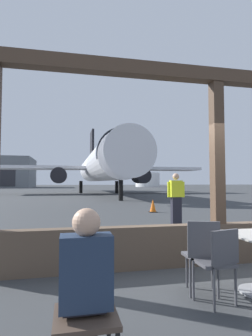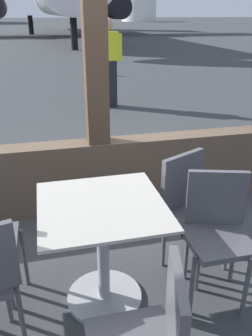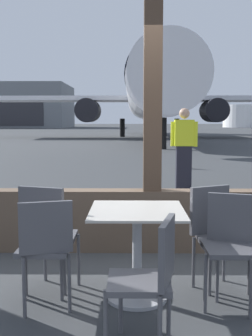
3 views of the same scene
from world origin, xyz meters
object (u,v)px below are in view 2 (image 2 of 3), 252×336
object	(u,v)px
dining_table	(103,247)
traffic_cone	(100,65)
cafe_chair_aisle_right	(217,225)
ground_crew_worker	(108,63)
cafe_chair_window_right	(190,204)
fuel_storage_tank	(139,11)

from	to	relation	value
dining_table	traffic_cone	xyz separation A→B (m)	(1.55, 9.43, -0.13)
cafe_chair_aisle_right	traffic_cone	world-z (taller)	cafe_chair_aisle_right
dining_table	ground_crew_worker	world-z (taller)	ground_crew_worker
cafe_chair_window_right	traffic_cone	world-z (taller)	cafe_chair_window_right
traffic_cone	fuel_storage_tank	distance (m)	73.80
cafe_chair_window_right	ground_crew_worker	xyz separation A→B (m)	(0.37, 5.14, 0.36)
traffic_cone	fuel_storage_tank	bearing A→B (deg)	73.67
dining_table	cafe_chair_aisle_right	bearing A→B (deg)	-5.93
cafe_chair_window_right	traffic_cone	bearing A→B (deg)	84.73
cafe_chair_aisle_right	fuel_storage_tank	bearing A→B (deg)	74.99
ground_crew_worker	fuel_storage_tank	bearing A→B (deg)	74.16
cafe_chair_window_right	fuel_storage_tank	size ratio (longest dim) A/B	0.12
cafe_chair_window_right	fuel_storage_tank	xyz separation A→B (m)	(21.60, 80.00, 1.68)
traffic_cone	fuel_storage_tank	world-z (taller)	fuel_storage_tank
cafe_chair_aisle_right	fuel_storage_tank	xyz separation A→B (m)	(21.54, 80.31, 1.68)
cafe_chair_window_right	fuel_storage_tank	world-z (taller)	fuel_storage_tank
dining_table	ground_crew_worker	distance (m)	5.50
dining_table	fuel_storage_tank	distance (m)	83.29
traffic_cone	fuel_storage_tank	xyz separation A→B (m)	(20.75, 70.80, 1.92)
cafe_chair_window_right	ground_crew_worker	world-z (taller)	ground_crew_worker
ground_crew_worker	cafe_chair_window_right	bearing A→B (deg)	-94.06
dining_table	fuel_storage_tank	size ratio (longest dim) A/B	0.10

